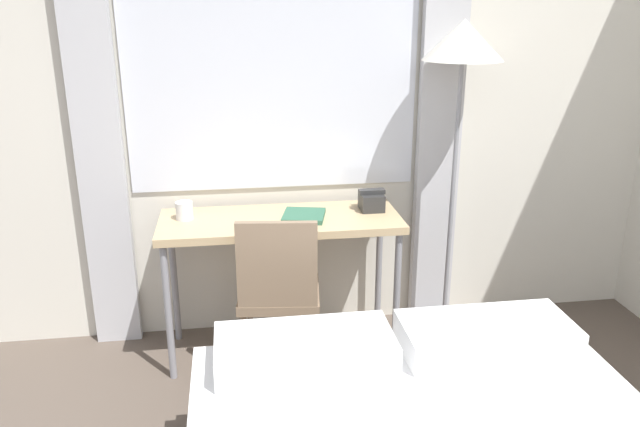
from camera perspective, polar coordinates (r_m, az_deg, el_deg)
The scene contains 7 objects.
wall_back_with_window at distance 3.41m, azimuth -0.23°, elevation 10.92°, with size 4.80×0.13×2.70m.
desk at distance 3.24m, azimuth -3.62°, elevation -1.60°, with size 1.24×0.48×0.77m.
desk_chair at distance 3.10m, azimuth -3.80°, elevation -6.72°, with size 0.45×0.45×0.87m.
standing_lamp at distance 3.30m, azimuth 12.82°, elevation 12.87°, with size 0.41×0.41×1.74m.
telephone at distance 3.32m, azimuth 4.73°, elevation 1.17°, with size 0.14×0.14×0.11m.
book at distance 3.20m, azimuth -1.49°, elevation -0.18°, with size 0.25×0.26×0.02m.
mug at distance 3.24m, azimuth -12.30°, elevation 0.26°, with size 0.09×0.09×0.09m.
Camera 1 is at (-0.51, -0.26, 1.82)m, focal length 35.00 mm.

